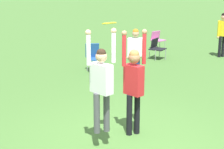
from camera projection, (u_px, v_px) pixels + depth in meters
ground_plane at (125, 142)px, 7.45m from camera, size 120.00×120.00×0.00m
person_jumping at (101, 80)px, 6.87m from camera, size 0.59×0.48×1.98m
person_defending at (134, 80)px, 7.52m from camera, size 0.55×0.44×2.19m
frisbee at (109, 23)px, 6.77m from camera, size 0.27×0.26×0.07m
camping_chair_0 at (93, 55)px, 12.67m from camera, size 0.57×0.62×0.95m
camping_chair_2 at (156, 47)px, 14.55m from camera, size 0.74×0.81×0.78m
camping_chair_3 at (157, 38)px, 16.46m from camera, size 0.63×0.67×0.77m
person_spectator_near at (223, 31)px, 14.68m from camera, size 0.53×0.42×1.75m
person_spectator_far at (135, 50)px, 11.47m from camera, size 0.59×0.40×1.62m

